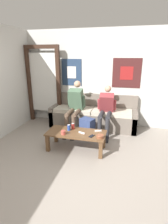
% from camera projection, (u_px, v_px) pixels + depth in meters
% --- Properties ---
extents(ground_plane, '(18.00, 18.00, 0.00)m').
position_uv_depth(ground_plane, '(74.00, 183.00, 2.70)').
color(ground_plane, gray).
extents(wall_back, '(10.00, 0.07, 2.55)m').
position_uv_depth(wall_back, '(102.00, 79.00, 4.74)').
color(wall_back, silver).
rests_on(wall_back, ground_plane).
extents(door_frame, '(1.00, 0.10, 2.15)m').
position_uv_depth(door_frame, '(44.00, 81.00, 4.94)').
color(door_frame, '#382319').
rests_on(door_frame, ground_plane).
extents(couch, '(2.30, 0.68, 0.86)m').
position_uv_depth(couch, '(93.00, 116.00, 4.77)').
color(couch, '#70665B').
rests_on(couch, ground_plane).
extents(coffee_table, '(1.20, 0.54, 0.38)m').
position_uv_depth(coffee_table, '(76.00, 135.00, 3.58)').
color(coffee_table, brown).
rests_on(coffee_table, ground_plane).
extents(person_seated_adult, '(0.47, 0.94, 1.26)m').
position_uv_depth(person_seated_adult, '(75.00, 105.00, 4.41)').
color(person_seated_adult, brown).
rests_on(person_seated_adult, ground_plane).
extents(person_seated_teen, '(0.47, 0.89, 1.17)m').
position_uv_depth(person_seated_teen, '(106.00, 109.00, 4.25)').
color(person_seated_teen, '#2D2D33').
rests_on(person_seated_teen, ground_plane).
extents(backpack, '(0.37, 0.34, 0.47)m').
position_uv_depth(backpack, '(87.00, 129.00, 4.14)').
color(backpack, navy).
rests_on(backpack, ground_plane).
extents(ceramic_bowl, '(0.14, 0.14, 0.06)m').
position_uv_depth(ceramic_bowl, '(100.00, 136.00, 3.31)').
color(ceramic_bowl, brown).
rests_on(ceramic_bowl, coffee_table).
extents(pillar_candle, '(0.09, 0.09, 0.09)m').
position_uv_depth(pillar_candle, '(63.00, 132.00, 3.45)').
color(pillar_candle, '#B24C42').
rests_on(pillar_candle, coffee_table).
extents(drink_can_blue, '(0.07, 0.07, 0.12)m').
position_uv_depth(drink_can_blue, '(69.00, 128.00, 3.63)').
color(drink_can_blue, '#28479E').
rests_on(drink_can_blue, coffee_table).
extents(drink_can_red, '(0.07, 0.07, 0.12)m').
position_uv_depth(drink_can_red, '(73.00, 126.00, 3.70)').
color(drink_can_red, maroon).
rests_on(drink_can_red, coffee_table).
extents(game_controller_near_left, '(0.14, 0.09, 0.03)m').
position_uv_depth(game_controller_near_left, '(98.00, 131.00, 3.60)').
color(game_controller_near_left, white).
rests_on(game_controller_near_left, coffee_table).
extents(game_controller_near_right, '(0.15, 0.09, 0.03)m').
position_uv_depth(game_controller_near_right, '(82.00, 133.00, 3.51)').
color(game_controller_near_right, white).
rests_on(game_controller_near_right, coffee_table).
extents(cell_phone, '(0.11, 0.15, 0.01)m').
position_uv_depth(cell_phone, '(92.00, 136.00, 3.38)').
color(cell_phone, black).
rests_on(cell_phone, coffee_table).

